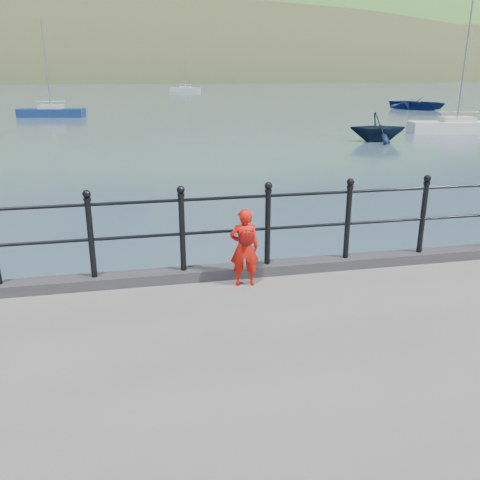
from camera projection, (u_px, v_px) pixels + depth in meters
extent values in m
plane|color=#2D4251|center=(225.00, 334.00, 7.69)|extent=(600.00, 600.00, 0.00)
cube|color=#28282B|center=(226.00, 271.00, 7.21)|extent=(60.00, 0.30, 0.15)
cylinder|color=black|center=(226.00, 231.00, 7.02)|extent=(18.00, 0.04, 0.04)
cylinder|color=black|center=(225.00, 198.00, 6.87)|extent=(18.00, 0.04, 0.04)
cylinder|color=black|center=(91.00, 240.00, 6.67)|extent=(0.08, 0.08, 1.05)
sphere|color=black|center=(87.00, 194.00, 6.47)|extent=(0.11, 0.11, 0.11)
cylinder|color=black|center=(182.00, 234.00, 6.90)|extent=(0.08, 0.08, 1.05)
sphere|color=black|center=(181.00, 190.00, 6.71)|extent=(0.11, 0.11, 0.11)
cylinder|color=black|center=(268.00, 229.00, 7.13)|extent=(0.08, 0.08, 1.05)
sphere|color=black|center=(268.00, 186.00, 6.94)|extent=(0.11, 0.11, 0.11)
cylinder|color=black|center=(348.00, 224.00, 7.37)|extent=(0.08, 0.08, 1.05)
sphere|color=black|center=(351.00, 182.00, 7.17)|extent=(0.11, 0.11, 0.11)
cylinder|color=black|center=(423.00, 219.00, 7.60)|extent=(0.08, 0.08, 1.05)
sphere|color=black|center=(427.00, 178.00, 7.40)|extent=(0.11, 0.11, 0.11)
ellipsoid|color=#333A21|center=(187.00, 122.00, 197.46)|extent=(400.00, 100.00, 88.00)
ellipsoid|color=#387026|center=(252.00, 133.00, 264.68)|extent=(600.00, 180.00, 156.00)
cube|color=silver|center=(24.00, 73.00, 167.96)|extent=(9.00, 6.00, 6.00)
cube|color=#4C4744|center=(23.00, 60.00, 166.69)|extent=(9.50, 6.50, 2.00)
cube|color=silver|center=(96.00, 73.00, 172.42)|extent=(9.00, 6.00, 6.00)
cube|color=#4C4744|center=(95.00, 60.00, 171.15)|extent=(9.50, 6.50, 2.00)
cube|color=silver|center=(184.00, 73.00, 178.23)|extent=(9.00, 6.00, 6.00)
cube|color=#4C4744|center=(184.00, 61.00, 176.96)|extent=(9.50, 6.50, 2.00)
cube|color=silver|center=(259.00, 73.00, 183.46)|extent=(9.00, 6.00, 6.00)
cube|color=#4C4744|center=(259.00, 61.00, 182.19)|extent=(9.50, 6.50, 2.00)
imported|color=red|center=(244.00, 247.00, 6.79)|extent=(0.42, 0.30, 1.08)
ellipsoid|color=red|center=(247.00, 238.00, 6.61)|extent=(0.22, 0.11, 0.23)
imported|color=navy|center=(418.00, 103.00, 51.39)|extent=(6.55, 7.11, 1.20)
imported|color=black|center=(378.00, 127.00, 28.07)|extent=(3.46, 3.12, 1.61)
cube|color=navy|center=(52.00, 114.00, 43.17)|extent=(5.64, 2.65, 0.90)
cube|color=beige|center=(51.00, 108.00, 43.01)|extent=(2.08, 1.52, 0.50)
cylinder|color=#A5A5A8|center=(46.00, 65.00, 41.91)|extent=(0.10, 0.10, 7.04)
cylinder|color=#A5A5A8|center=(50.00, 101.00, 42.84)|extent=(2.41, 0.48, 0.06)
cube|color=beige|center=(185.00, 90.00, 94.21)|extent=(5.78, 3.71, 0.90)
cube|color=beige|center=(185.00, 88.00, 94.06)|extent=(2.25, 1.84, 0.50)
cylinder|color=#A5A5A8|center=(184.00, 67.00, 92.89)|extent=(0.10, 0.10, 7.43)
cylinder|color=#A5A5A8|center=(185.00, 84.00, 93.88)|extent=(2.33, 1.03, 0.06)
cube|color=silver|center=(456.00, 129.00, 32.33)|extent=(6.07, 2.62, 0.90)
cube|color=beige|center=(457.00, 121.00, 32.17)|extent=(2.22, 1.48, 0.50)
cylinder|color=#A5A5A8|center=(465.00, 61.00, 31.04)|extent=(0.10, 0.10, 7.23)
cylinder|color=#A5A5A8|center=(458.00, 112.00, 32.00)|extent=(2.61, 0.52, 0.06)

